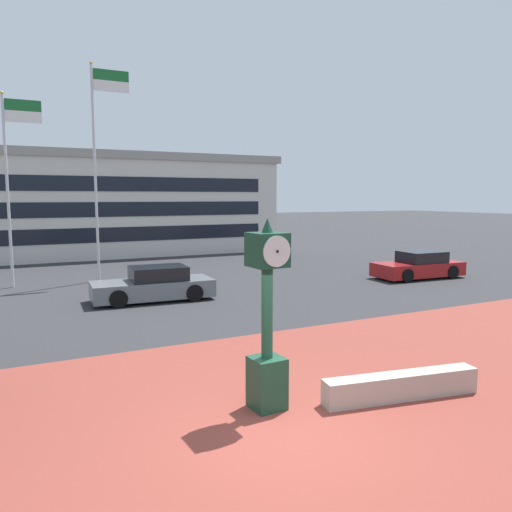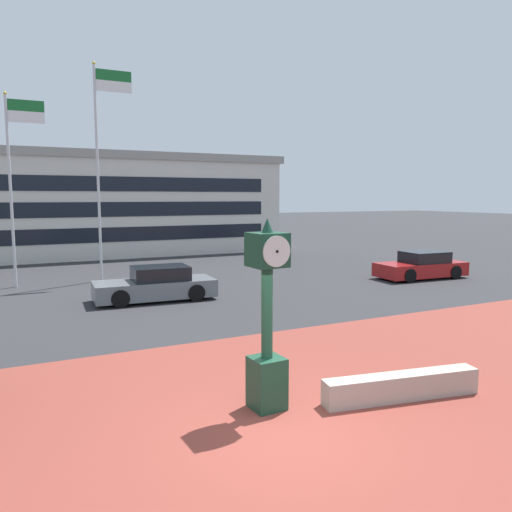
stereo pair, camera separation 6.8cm
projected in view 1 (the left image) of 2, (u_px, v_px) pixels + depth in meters
The scene contains 9 objects.
ground_plane at pixel (282, 436), 8.12m from camera, with size 200.00×200.00×0.00m, color #2D2D30.
plaza_brick_paving at pixel (260, 416), 8.82m from camera, with size 44.00×9.58×0.01m, color brown.
planter_wall at pixel (401, 386), 9.58m from camera, with size 3.20×0.40×0.50m, color #ADA393.
street_clock at pixel (267, 323), 8.99m from camera, with size 0.64×0.73×3.50m.
car_street_near at pixel (154, 285), 18.68m from camera, with size 4.53×2.02×1.28m.
car_street_mid at pixel (419, 266), 23.84m from camera, with size 4.45×2.06×1.28m.
flagpole_primary at pixel (11, 174), 20.89m from camera, with size 1.54×0.14×8.19m.
flagpole_secondary at pixel (98, 155), 22.39m from camera, with size 1.70×0.14×9.79m.
civic_building at pixel (46, 204), 34.67m from camera, with size 30.24×13.07×6.71m.
Camera 1 is at (-3.86, -6.69, 3.87)m, focal length 34.95 mm.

